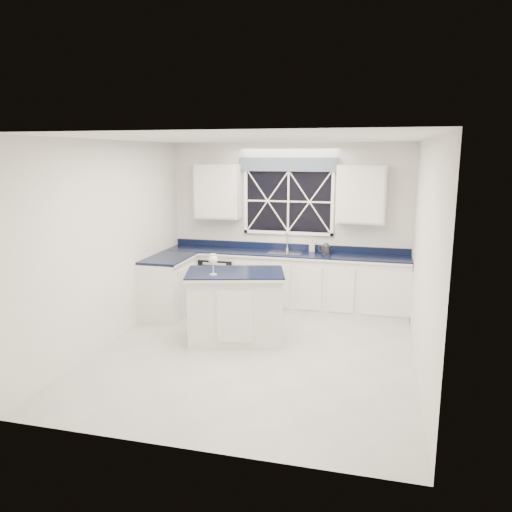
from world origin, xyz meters
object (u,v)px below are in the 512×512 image
(wine_glass, at_px, (213,261))
(dishwasher, at_px, (221,280))
(island, at_px, (235,306))
(kettle, at_px, (326,248))
(faucet, at_px, (287,241))
(soap_bottle, at_px, (312,245))

(wine_glass, bearing_deg, dishwasher, 105.44)
(island, height_order, kettle, kettle)
(dishwasher, bearing_deg, island, -65.37)
(faucet, height_order, soap_bottle, faucet)
(island, xyz_separation_m, kettle, (1.03, 1.66, 0.54))
(faucet, bearing_deg, wine_glass, -106.32)
(wine_glass, bearing_deg, kettle, 56.42)
(dishwasher, height_order, island, island)
(dishwasher, xyz_separation_m, island, (0.73, -1.60, 0.08))
(wine_glass, height_order, soap_bottle, wine_glass)
(dishwasher, bearing_deg, wine_glass, -74.56)
(island, bearing_deg, dishwasher, 99.53)
(dishwasher, xyz_separation_m, faucet, (1.10, 0.19, 0.69))
(island, bearing_deg, soap_bottle, 51.63)
(kettle, bearing_deg, soap_bottle, 163.11)
(soap_bottle, bearing_deg, dishwasher, -171.74)
(kettle, height_order, soap_bottle, soap_bottle)
(dishwasher, distance_m, island, 1.76)
(kettle, bearing_deg, dishwasher, -161.08)
(soap_bottle, bearing_deg, kettle, -34.00)
(dishwasher, relative_size, soap_bottle, 4.06)
(island, bearing_deg, wine_glass, -149.42)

